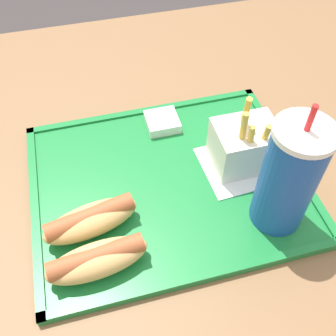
% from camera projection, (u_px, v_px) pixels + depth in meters
% --- Properties ---
extents(ground_plane, '(8.00, 8.00, 0.00)m').
position_uv_depth(ground_plane, '(165.00, 332.00, 1.18)').
color(ground_plane, '#383333').
extents(dining_table, '(1.33, 1.00, 0.74)m').
position_uv_depth(dining_table, '(164.00, 280.00, 0.90)').
color(dining_table, brown).
rests_on(dining_table, ground_plane).
extents(food_tray, '(0.41, 0.34, 0.01)m').
position_uv_depth(food_tray, '(168.00, 182.00, 0.61)').
color(food_tray, '#197233').
rests_on(food_tray, dining_table).
extents(paper_napkin, '(0.13, 0.11, 0.00)m').
position_uv_depth(paper_napkin, '(243.00, 164.00, 0.62)').
color(paper_napkin, white).
rests_on(paper_napkin, food_tray).
extents(soda_cup, '(0.08, 0.08, 0.21)m').
position_uv_depth(soda_cup, '(288.00, 178.00, 0.50)').
color(soda_cup, '#194CA5').
rests_on(soda_cup, food_tray).
extents(hot_dog_far, '(0.14, 0.06, 0.04)m').
position_uv_depth(hot_dog_far, '(97.00, 259.00, 0.49)').
color(hot_dog_far, tan).
rests_on(hot_dog_far, food_tray).
extents(hot_dog_near, '(0.14, 0.07, 0.04)m').
position_uv_depth(hot_dog_near, '(91.00, 220.00, 0.53)').
color(hot_dog_near, tan).
rests_on(hot_dog_near, food_tray).
extents(fries_carton, '(0.09, 0.08, 0.12)m').
position_uv_depth(fries_carton, '(245.00, 147.00, 0.60)').
color(fries_carton, silver).
rests_on(fries_carton, food_tray).
extents(sauce_cup_mayo, '(0.05, 0.05, 0.02)m').
position_uv_depth(sauce_cup_mayo, '(162.00, 121.00, 0.67)').
color(sauce_cup_mayo, silver).
rests_on(sauce_cup_mayo, food_tray).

